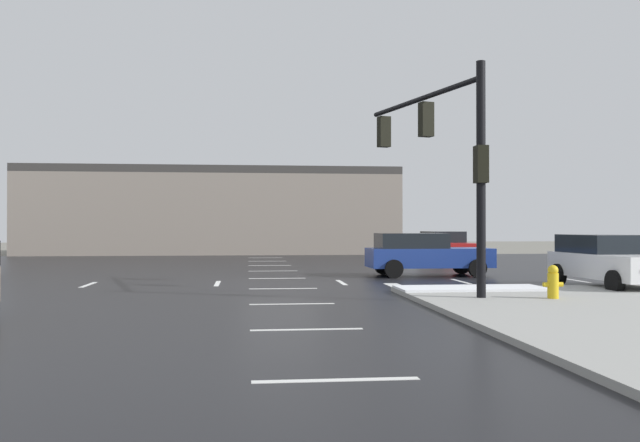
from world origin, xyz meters
TOP-DOWN VIEW (x-y plane):
  - ground_plane at (0.00, 0.00)m, footprint 120.00×120.00m
  - road_asphalt at (0.00, 0.00)m, footprint 44.00×44.00m
  - snow_strip_curbside at (5.00, -4.00)m, footprint 4.00×1.60m
  - lane_markings at (1.20, -1.38)m, footprint 36.15×36.15m
  - traffic_signal_mast at (4.11, -4.53)m, footprint 1.70×5.84m
  - fire_hydrant at (6.16, -6.52)m, footprint 0.48×0.26m
  - strip_building_background at (-3.35, 25.43)m, footprint 24.63×8.00m
  - sedan_white at (9.56, -2.97)m, footprint 2.17×4.60m
  - sedan_blue at (5.44, 2.59)m, footprint 4.55×2.05m
  - sedan_red at (8.88, 11.41)m, footprint 2.14×4.59m

SIDE VIEW (x-z plane):
  - ground_plane at x=0.00m, z-range 0.00..0.00m
  - road_asphalt at x=0.00m, z-range 0.00..0.02m
  - lane_markings at x=1.20m, z-range 0.02..0.03m
  - snow_strip_curbside at x=5.00m, z-range 0.14..0.20m
  - fire_hydrant at x=6.16m, z-range 0.14..0.93m
  - sedan_white at x=9.56m, z-range 0.06..1.64m
  - sedan_blue at x=5.44m, z-range 0.06..1.64m
  - sedan_red at x=8.88m, z-range 0.06..1.64m
  - strip_building_background at x=-3.35m, z-range 0.00..5.75m
  - traffic_signal_mast at x=4.11m, z-range 1.15..6.84m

